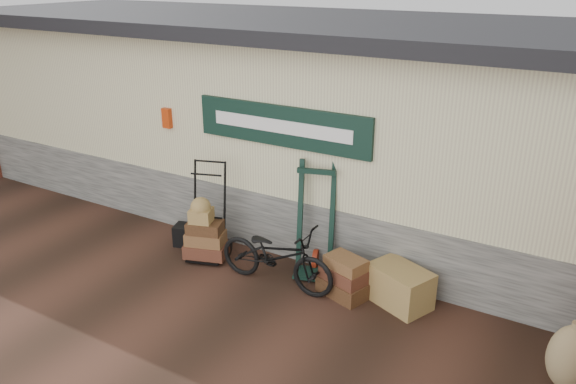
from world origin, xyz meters
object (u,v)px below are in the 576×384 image
(porter_trolley, at_px, (208,210))
(bicycle, at_px, (276,252))
(wicker_hamper, at_px, (400,286))
(suitcase_stack, at_px, (344,276))
(green_barrow, at_px, (315,220))
(black_trunk, at_px, (186,235))

(porter_trolley, height_order, bicycle, porter_trolley)
(bicycle, bearing_deg, porter_trolley, 79.50)
(wicker_hamper, height_order, bicycle, bicycle)
(suitcase_stack, bearing_deg, bicycle, -165.51)
(green_barrow, relative_size, bicycle, 0.94)
(wicker_hamper, bearing_deg, porter_trolley, -176.69)
(suitcase_stack, relative_size, wicker_hamper, 0.84)
(porter_trolley, height_order, black_trunk, porter_trolley)
(green_barrow, bearing_deg, wicker_hamper, -24.37)
(green_barrow, relative_size, wicker_hamper, 2.10)
(green_barrow, bearing_deg, bicycle, -132.60)
(green_barrow, bearing_deg, black_trunk, 170.41)
(green_barrow, relative_size, black_trunk, 4.91)
(suitcase_stack, xyz_separation_m, black_trunk, (-2.65, 0.07, -0.12))
(wicker_hamper, bearing_deg, bicycle, -165.81)
(green_barrow, bearing_deg, suitcase_stack, -46.41)
(wicker_hamper, bearing_deg, black_trunk, -178.38)
(green_barrow, distance_m, black_trunk, 2.16)
(black_trunk, bearing_deg, green_barrow, 7.28)
(green_barrow, relative_size, suitcase_stack, 2.51)
(porter_trolley, bearing_deg, green_barrow, -6.12)
(black_trunk, distance_m, bicycle, 1.84)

